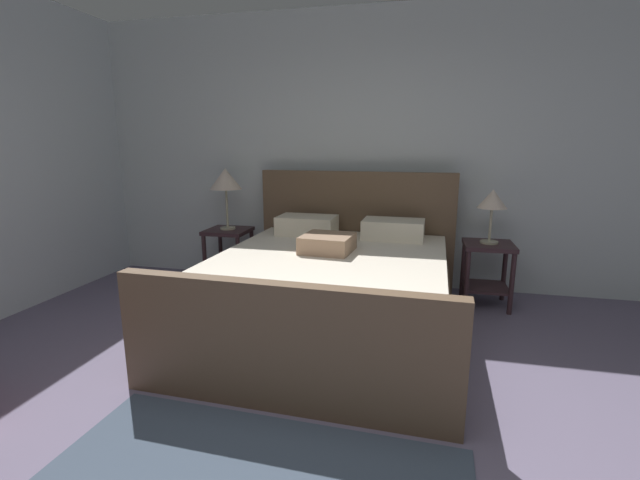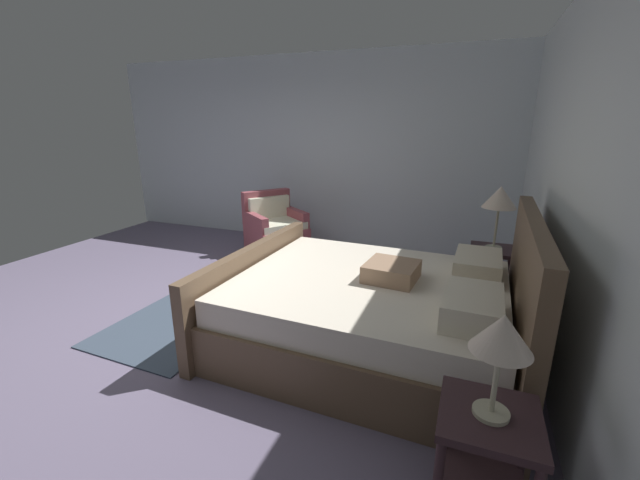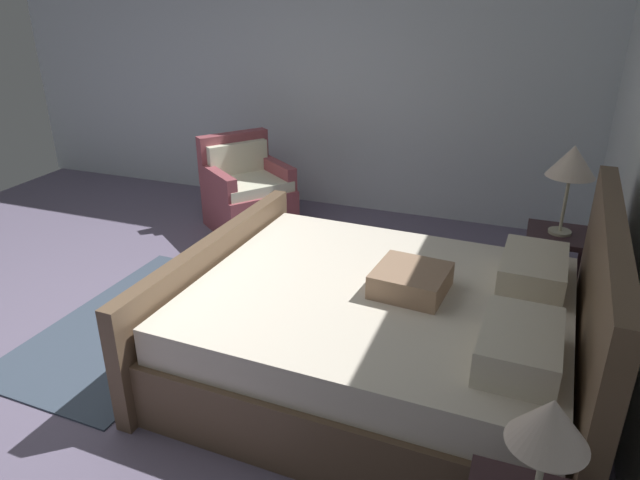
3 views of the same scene
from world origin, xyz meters
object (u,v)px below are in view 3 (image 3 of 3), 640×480
at_px(nightstand_left, 555,258).
at_px(table_lamp_left, 572,163).
at_px(table_lamp_right, 550,427).
at_px(armchair, 247,194).
at_px(bed, 388,332).

relative_size(nightstand_left, table_lamp_left, 0.93).
bearing_deg(nightstand_left, table_lamp_right, -1.93).
relative_size(table_lamp_right, nightstand_left, 0.82).
distance_m(table_lamp_left, armchair, 3.01).
bearing_deg(table_lamp_left, armchair, -101.91).
bearing_deg(bed, table_lamp_left, 145.07).
relative_size(bed, table_lamp_left, 3.76).
xyz_separation_m(nightstand_left, table_lamp_left, (-0.00, 0.00, 0.72)).
bearing_deg(armchair, bed, 45.21).
bearing_deg(table_lamp_right, armchair, -139.47).
distance_m(bed, table_lamp_right, 1.68).
distance_m(table_lamp_right, nightstand_left, 2.69).
bearing_deg(table_lamp_right, bed, -147.69).
bearing_deg(table_lamp_left, bed, -34.93).
height_order(nightstand_left, table_lamp_left, table_lamp_left).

